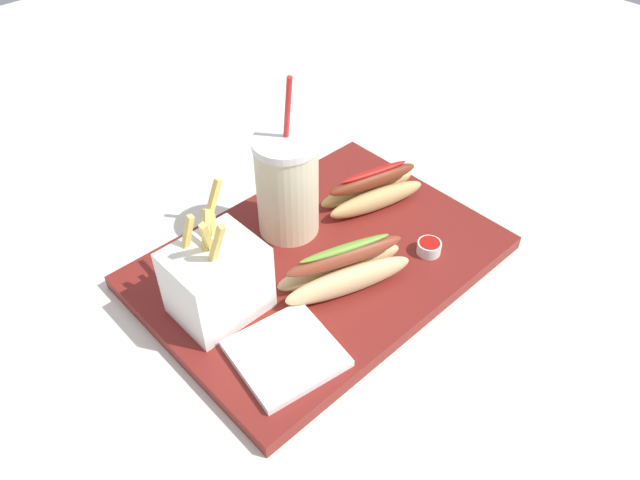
{
  "coord_description": "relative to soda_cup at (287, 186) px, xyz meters",
  "views": [
    {
      "loc": [
        -0.4,
        -0.42,
        0.58
      ],
      "look_at": [
        0.0,
        0.0,
        0.05
      ],
      "focal_mm": 34.05,
      "sensor_mm": 36.0,
      "label": 1
    }
  ],
  "objects": [
    {
      "name": "ground_plane",
      "position": [
        -0.01,
        -0.07,
        -0.1
      ],
      "size": [
        2.4,
        2.4,
        0.02
      ],
      "primitive_type": "cube",
      "color": "silver"
    },
    {
      "name": "food_tray",
      "position": [
        -0.01,
        -0.07,
        -0.08
      ],
      "size": [
        0.46,
        0.33,
        0.02
      ],
      "primitive_type": "cube",
      "color": "maroon",
      "rests_on": "ground_plane"
    },
    {
      "name": "soda_cup",
      "position": [
        0.0,
        0.0,
        0.0
      ],
      "size": [
        0.09,
        0.09,
        0.23
      ],
      "color": "beige",
      "rests_on": "food_tray"
    },
    {
      "name": "fries_basket",
      "position": [
        -0.16,
        -0.05,
        -0.02
      ],
      "size": [
        0.11,
        0.09,
        0.16
      ],
      "color": "white",
      "rests_on": "food_tray"
    },
    {
      "name": "hot_dog_1",
      "position": [
        -0.02,
        -0.13,
        -0.05
      ],
      "size": [
        0.18,
        0.1,
        0.07
      ],
      "color": "#E5C689",
      "rests_on": "food_tray"
    },
    {
      "name": "hot_dog_2",
      "position": [
        0.12,
        -0.04,
        -0.05
      ],
      "size": [
        0.16,
        0.09,
        0.06
      ],
      "color": "tan",
      "rests_on": "food_tray"
    },
    {
      "name": "ketchup_cup_1",
      "position": [
        0.1,
        -0.17,
        -0.06
      ],
      "size": [
        0.03,
        0.03,
        0.02
      ],
      "color": "white",
      "rests_on": "food_tray"
    },
    {
      "name": "napkin_stack",
      "position": [
        -0.15,
        -0.16,
        -0.07
      ],
      "size": [
        0.13,
        0.12,
        0.01
      ],
      "primitive_type": "cube",
      "rotation": [
        0.0,
        0.0,
        -0.15
      ],
      "color": "white",
      "rests_on": "food_tray"
    }
  ]
}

